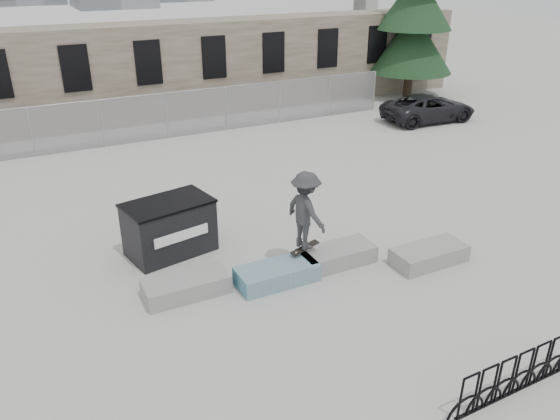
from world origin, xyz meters
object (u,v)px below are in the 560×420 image
at_px(suv, 429,108).
at_px(skateboarder, 306,211).
at_px(planter_far_left, 186,285).
at_px(planter_offset, 429,254).
at_px(spruce_tree, 415,9).
at_px(dumpster, 169,227).
at_px(planter_center_right, 337,255).
at_px(planter_center_left, 277,273).
at_px(bike_rack, 523,371).

height_order(suv, skateboarder, skateboarder).
bearing_deg(planter_far_left, planter_offset, -13.07).
bearing_deg(spruce_tree, dumpster, -145.94).
bearing_deg(suv, skateboarder, 131.19).
height_order(planter_far_left, planter_offset, same).
distance_m(planter_center_right, planter_offset, 2.42).
height_order(planter_center_left, bike_rack, bike_rack).
relative_size(planter_offset, suv, 0.43).
bearing_deg(spruce_tree, bike_rack, -123.71).
distance_m(planter_far_left, suv, 17.86).
xyz_separation_m(suv, skateboarder, (-12.18, -9.53, 1.00)).
xyz_separation_m(planter_center_right, spruce_tree, (13.76, 14.32, 4.49)).
bearing_deg(planter_center_right, bike_rack, -84.11).
relative_size(planter_far_left, planter_center_right, 1.00).
relative_size(planter_far_left, planter_center_left, 1.00).
xyz_separation_m(planter_far_left, dumpster, (0.27, 2.16, 0.50)).
xyz_separation_m(planter_far_left, planter_center_right, (3.95, -0.37, 0.00)).
xyz_separation_m(planter_offset, spruce_tree, (11.58, 15.38, 4.49)).
bearing_deg(suv, bike_rack, 147.76).
distance_m(planter_center_right, dumpster, 4.50).
bearing_deg(dumpster, bike_rack, -73.27).
bearing_deg(suv, dumpster, 118.58).
height_order(bike_rack, skateboarder, skateboarder).
relative_size(planter_far_left, spruce_tree, 0.17).
bearing_deg(planter_center_left, dumpster, 125.46).
bearing_deg(planter_far_left, planter_center_right, -5.35).
bearing_deg(planter_offset, planter_far_left, 166.93).
bearing_deg(planter_far_left, suv, 31.34).
height_order(planter_center_right, planter_offset, same).
bearing_deg(bike_rack, planter_far_left, 127.79).
distance_m(planter_center_left, spruce_tree, 21.69).
height_order(planter_far_left, dumpster, dumpster).
relative_size(dumpster, spruce_tree, 0.22).
relative_size(planter_offset, spruce_tree, 0.17).
xyz_separation_m(bike_rack, skateboarder, (-1.45, 5.58, 1.22)).
distance_m(planter_center_right, suv, 14.87).
distance_m(planter_far_left, planter_center_right, 3.97).
distance_m(bike_rack, skateboarder, 5.89).
bearing_deg(planter_center_right, suv, 40.53).
height_order(planter_offset, dumpster, dumpster).
relative_size(planter_center_left, skateboarder, 0.94).
bearing_deg(dumpster, planter_center_right, -45.80).
bearing_deg(bike_rack, planter_offset, 69.82).
xyz_separation_m(planter_center_left, spruce_tree, (15.55, 14.44, 4.49)).
relative_size(bike_rack, suv, 0.77).
bearing_deg(skateboarder, planter_offset, -121.78).
relative_size(spruce_tree, suv, 2.46).
relative_size(planter_center_left, bike_rack, 0.56).
height_order(planter_center_right, suv, suv).
bearing_deg(planter_center_right, planter_offset, -25.80).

